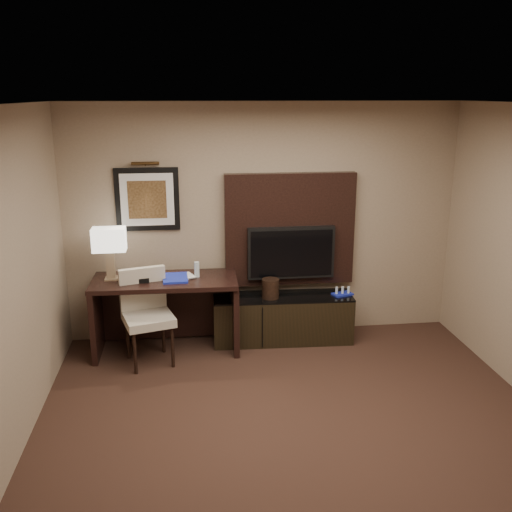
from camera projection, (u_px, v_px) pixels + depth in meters
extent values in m
cube|color=black|center=(305.00, 456.00, 4.54)|extent=(4.50, 5.00, 0.01)
cube|color=silver|center=(315.00, 106.00, 3.80)|extent=(4.50, 5.00, 0.01)
cube|color=gray|center=(263.00, 222.00, 6.56)|extent=(4.50, 0.01, 2.70)
cube|color=black|center=(166.00, 315.00, 6.30)|extent=(1.58, 0.71, 0.84)
cube|color=black|center=(283.00, 318.00, 6.59)|extent=(1.61, 0.51, 0.55)
cube|color=black|center=(290.00, 229.00, 6.56)|extent=(1.50, 0.12, 1.30)
cube|color=black|center=(291.00, 253.00, 6.53)|extent=(1.00, 0.08, 0.60)
cube|color=black|center=(147.00, 199.00, 6.30)|extent=(0.70, 0.04, 0.70)
cylinder|color=#402B14|center=(145.00, 163.00, 6.15)|extent=(0.04, 0.04, 0.30)
cube|color=#1A2AAE|center=(175.00, 278.00, 6.18)|extent=(0.27, 0.36, 0.02)
imported|color=#BEB695|center=(178.00, 268.00, 6.18)|extent=(0.16, 0.08, 0.22)
cylinder|color=silver|center=(197.00, 269.00, 6.23)|extent=(0.07, 0.07, 0.17)
cylinder|color=black|center=(270.00, 288.00, 6.43)|extent=(0.20, 0.20, 0.22)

